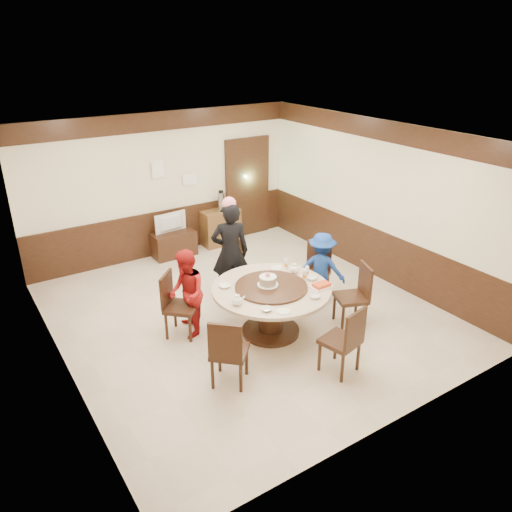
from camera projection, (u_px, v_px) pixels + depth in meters
room at (245, 251)px, 7.55m from camera, size 6.00×6.04×2.84m
banquet_table at (271, 301)px, 7.25m from camera, size 1.71×1.71×0.78m
chair_0 at (315, 282)px, 8.30m from camera, size 0.61×0.61×0.97m
chair_1 at (239, 281)px, 8.36m from camera, size 0.45×0.46×0.97m
chair_2 at (180, 316)px, 7.31m from camera, size 0.62×0.62×0.97m
chair_3 at (229, 362)px, 6.27m from camera, size 0.62×0.62×0.97m
chair_4 at (341, 351)px, 6.49m from camera, size 0.53×0.54×0.97m
chair_5 at (352, 306)px, 7.57m from camera, size 0.57×0.57×0.97m
person_standing at (230, 253)px, 8.08m from camera, size 0.73×0.61×1.69m
person_red at (186, 294)px, 7.18m from camera, size 0.67×0.76×1.32m
person_blue at (321, 268)px, 8.08m from camera, size 0.85×0.90×1.22m
birthday_cake at (268, 281)px, 7.15m from camera, size 0.31×0.31×0.20m
teapot_left at (237, 301)px, 6.68m from camera, size 0.17×0.15×0.13m
teapot_right at (294, 269)px, 7.60m from camera, size 0.17×0.15×0.13m
bowl_0 at (225, 286)px, 7.16m from camera, size 0.16×0.16×0.04m
bowl_1 at (315, 296)px, 6.87m from camera, size 0.15×0.15×0.05m
bowl_2 at (267, 309)px, 6.56m from camera, size 0.15×0.15×0.04m
bowl_3 at (312, 278)px, 7.39m from camera, size 0.15×0.15×0.05m
saucer_near at (284, 311)px, 6.54m from camera, size 0.18×0.18×0.01m
saucer_far at (277, 268)px, 7.77m from camera, size 0.18×0.18×0.01m
shrimp_platter at (322, 286)px, 7.16m from camera, size 0.30×0.20×0.06m
bottle_0 at (304, 275)px, 7.35m from camera, size 0.06×0.06×0.16m
bottle_1 at (307, 272)px, 7.46m from camera, size 0.06×0.06×0.16m
bottle_2 at (286, 264)px, 7.71m from camera, size 0.06×0.06×0.16m
tv_stand at (174, 244)px, 9.99m from camera, size 0.85×0.45×0.50m
television at (172, 223)px, 9.81m from camera, size 0.68×0.16×0.39m
side_cabinet at (221, 227)px, 10.51m from camera, size 0.80×0.40×0.75m
thermos at (221, 201)px, 10.30m from camera, size 0.15×0.15×0.38m
notice_left at (158, 169)px, 9.48m from camera, size 0.25×0.00×0.35m
notice_right at (190, 179)px, 9.92m from camera, size 0.30×0.00×0.22m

